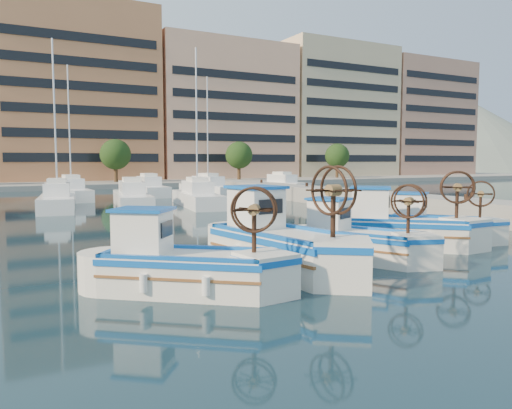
# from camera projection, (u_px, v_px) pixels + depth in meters

# --- Properties ---
(ground) EXTENTS (300.00, 300.00, 0.00)m
(ground) POSITION_uv_depth(u_px,v_px,m) (349.00, 261.00, 16.64)
(ground) COLOR #172E3C
(ground) RESTS_ON ground
(quay) EXTENTS (3.00, 60.00, 1.20)m
(quay) POSITION_uv_depth(u_px,v_px,m) (438.00, 207.00, 29.69)
(quay) COLOR gray
(quay) RESTS_ON ground
(waterfront) EXTENTS (180.00, 40.00, 25.60)m
(waterfront) POSITION_uv_depth(u_px,v_px,m) (132.00, 111.00, 77.23)
(waterfront) COLOR gray
(waterfront) RESTS_ON ground
(hill_east) EXTENTS (160.00, 160.00, 50.00)m
(hill_east) POSITION_uv_depth(u_px,v_px,m) (466.00, 170.00, 178.77)
(hill_east) COLOR slate
(hill_east) RESTS_ON ground
(yacht_marina) EXTENTS (40.63, 22.30, 11.50)m
(yacht_marina) POSITION_uv_depth(u_px,v_px,m) (103.00, 196.00, 40.00)
(yacht_marina) COLOR white
(yacht_marina) RESTS_ON ground
(fishing_boat_a) EXTENTS (4.36, 3.98, 2.72)m
(fishing_boat_a) POSITION_uv_depth(u_px,v_px,m) (181.00, 264.00, 12.56)
(fishing_boat_a) COLOR silver
(fishing_boat_a) RESTS_ON ground
(fishing_boat_b) EXTENTS (2.85, 5.31, 3.23)m
(fishing_boat_b) POSITION_uv_depth(u_px,v_px,m) (280.00, 242.00, 15.10)
(fishing_boat_b) COLOR silver
(fishing_boat_b) RESTS_ON ground
(fishing_boat_c) EXTENTS (3.31, 4.35, 2.62)m
(fishing_boat_c) POSITION_uv_depth(u_px,v_px,m) (355.00, 239.00, 16.78)
(fishing_boat_c) COLOR silver
(fishing_boat_c) RESTS_ON ground
(fishing_boat_d) EXTENTS (4.67, 4.49, 2.98)m
(fishing_boat_d) POSITION_uv_depth(u_px,v_px,m) (399.00, 227.00, 19.16)
(fishing_boat_d) COLOR silver
(fishing_boat_d) RESTS_ON ground
(fishing_boat_e) EXTENTS (3.64, 4.12, 2.55)m
(fishing_boat_e) POSITION_uv_depth(u_px,v_px,m) (434.00, 224.00, 20.90)
(fishing_boat_e) COLOR silver
(fishing_boat_e) RESTS_ON ground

